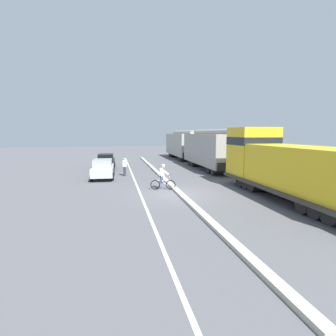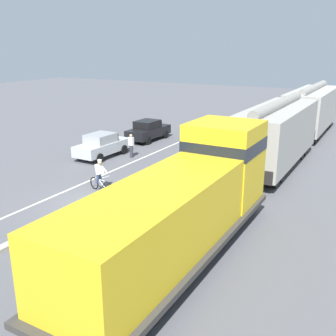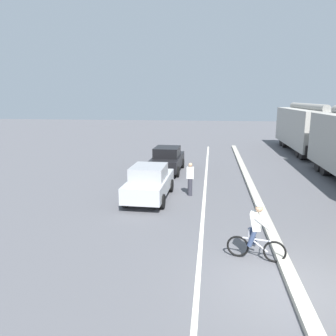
{
  "view_description": "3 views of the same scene",
  "coord_description": "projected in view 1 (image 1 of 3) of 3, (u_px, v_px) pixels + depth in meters",
  "views": [
    {
      "loc": [
        -3.86,
        -15.69,
        3.82
      ],
      "look_at": [
        -0.21,
        2.48,
        1.32
      ],
      "focal_mm": 28.0,
      "sensor_mm": 36.0,
      "label": 1
    },
    {
      "loc": [
        11.7,
        -13.53,
        7.18
      ],
      "look_at": [
        3.09,
        1.71,
        1.78
      ],
      "focal_mm": 42.0,
      "sensor_mm": 36.0,
      "label": 2
    },
    {
      "loc": [
        -2.16,
        -7.69,
        4.68
      ],
      "look_at": [
        -4.29,
        8.44,
        1.16
      ],
      "focal_mm": 35.0,
      "sensor_mm": 36.0,
      "label": 3
    }
  ],
  "objects": [
    {
      "name": "parked_car_silver",
      "position": [
        103.0,
        169.0,
        22.05
      ],
      "size": [
        1.9,
        4.23,
        1.62
      ],
      "color": "#B7BABF",
      "rests_on": "ground"
    },
    {
      "name": "cyclist",
      "position": [
        163.0,
        178.0,
        17.64
      ],
      "size": [
        1.68,
        0.56,
        1.71
      ],
      "color": "black",
      "rests_on": "ground"
    },
    {
      "name": "lane_stripe",
      "position": [
        134.0,
        179.0,
        21.87
      ],
      "size": [
        0.14,
        36.0,
        0.01
      ],
      "primitive_type": "cube",
      "color": "silver",
      "rests_on": "ground"
    },
    {
      "name": "median_curb",
      "position": [
        162.0,
        177.0,
        22.33
      ],
      "size": [
        0.36,
        36.0,
        0.16
      ],
      "primitive_type": "cube",
      "color": "#B2AD9E",
      "rests_on": "ground"
    },
    {
      "name": "locomotive",
      "position": [
        282.0,
        167.0,
        15.56
      ],
      "size": [
        3.1,
        11.61,
        4.2
      ],
      "color": "gold",
      "rests_on": "ground"
    },
    {
      "name": "ground_plane",
      "position": [
        179.0,
        194.0,
        16.51
      ],
      "size": [
        120.0,
        120.0,
        0.0
      ],
      "primitive_type": "plane",
      "color": "#56565B"
    },
    {
      "name": "hopper_car_lead",
      "position": [
        210.0,
        150.0,
        27.34
      ],
      "size": [
        2.9,
        10.6,
        4.18
      ],
      "color": "#A19E97",
      "rests_on": "ground"
    },
    {
      "name": "parked_car_black",
      "position": [
        106.0,
        161.0,
        27.68
      ],
      "size": [
        1.92,
        4.24,
        1.62
      ],
      "color": "black",
      "rests_on": "ground"
    },
    {
      "name": "hopper_car_middle",
      "position": [
        182.0,
        145.0,
        38.61
      ],
      "size": [
        2.9,
        10.6,
        4.18
      ],
      "color": "#A8A59E",
      "rests_on": "ground"
    },
    {
      "name": "pedestrian_by_cars",
      "position": [
        125.0,
        167.0,
        23.2
      ],
      "size": [
        0.34,
        0.22,
        1.62
      ],
      "color": "#33333D",
      "rests_on": "ground"
    }
  ]
}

